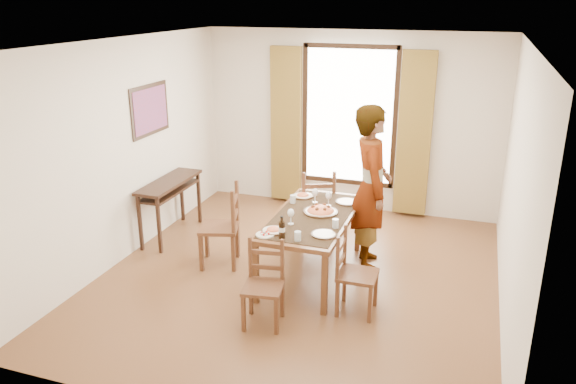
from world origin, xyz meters
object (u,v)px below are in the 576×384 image
(dining_table, at_px, (312,221))
(pasta_platter, at_px, (321,209))
(man, at_px, (371,188))
(console_table, at_px, (170,189))

(dining_table, height_order, pasta_platter, pasta_platter)
(dining_table, xyz_separation_m, pasta_platter, (0.07, 0.10, 0.12))
(man, bearing_deg, console_table, 71.73)
(dining_table, xyz_separation_m, man, (0.58, 0.47, 0.31))
(console_table, relative_size, man, 0.60)
(man, bearing_deg, pasta_platter, 107.50)
(console_table, height_order, pasta_platter, pasta_platter)
(dining_table, relative_size, pasta_platter, 4.44)
(dining_table, bearing_deg, pasta_platter, 54.97)
(dining_table, bearing_deg, console_table, 167.50)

